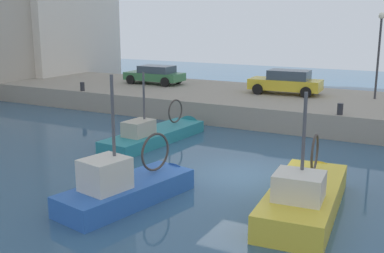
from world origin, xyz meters
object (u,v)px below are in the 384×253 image
Objects in this scene: parked_car_green at (155,74)px; mooring_bollard_mid at (82,87)px; fishing_boat_blue at (134,195)px; fishing_boat_teal at (160,138)px; fishing_boat_yellow at (306,204)px; parked_car_yellow at (286,82)px; quay_streetlamp at (380,41)px; mooring_bollard_south at (340,109)px.

parked_car_green is 5.45m from mooring_bollard_mid.
fishing_boat_blue is 7.63m from fishing_boat_teal.
parked_car_green reaches higher than mooring_bollard_mid.
fishing_boat_yellow is 19.32m from mooring_bollard_mid.
parked_car_yellow is 12.76m from mooring_bollard_mid.
quay_streetlamp reaches higher than fishing_boat_yellow.
fishing_boat_yellow reaches higher than mooring_bollard_south.
fishing_boat_teal is 9.72m from fishing_boat_yellow.
fishing_boat_blue reaches higher than mooring_bollard_south.
fishing_boat_yellow is at bearing -118.48° from mooring_bollard_mid.
fishing_boat_teal is at bearing 120.05° from mooring_bollard_south.
fishing_boat_blue is 0.89× the size of fishing_boat_yellow.
fishing_boat_yellow reaches higher than parked_car_green.
fishing_boat_yellow is at bearing -68.54° from fishing_boat_blue.
quay_streetlamp reaches higher than parked_car_green.
quay_streetlamp reaches higher than fishing_boat_teal.
parked_car_yellow is (16.08, 0.11, 1.79)m from fishing_boat_blue.
mooring_bollard_south is (4.32, -7.48, 1.38)m from fishing_boat_teal.
fishing_boat_yellow is 1.55× the size of parked_car_green.
parked_car_yellow is at bearing 0.39° from fishing_boat_blue.
mooring_bollard_mid is at bearing 61.52° from fishing_boat_yellow.
parked_car_yellow is (9.22, -3.25, 1.85)m from fishing_boat_teal.
quay_streetlamp reaches higher than parked_car_yellow.
fishing_boat_blue reaches higher than fishing_boat_teal.
quay_streetlamp is at bearing -87.11° from parked_car_green.
fishing_boat_teal is 12.79× the size of mooring_bollard_south.
fishing_boat_yellow reaches higher than parked_car_yellow.
parked_car_yellow is 7.93× the size of mooring_bollard_mid.
fishing_boat_blue is 0.81× the size of fishing_boat_teal.
fishing_boat_blue is at bearing 111.46° from fishing_boat_yellow.
parked_car_green is at bearing 46.04° from fishing_boat_yellow.
mooring_bollard_mid is (0.00, 16.00, 0.00)m from mooring_bollard_south.
parked_car_green reaches higher than mooring_bollard_south.
fishing_boat_blue is 18.81m from parked_car_green.
fishing_boat_teal is 9.66m from mooring_bollard_mid.
fishing_boat_yellow is at bearing -159.87° from parked_car_yellow.
mooring_bollard_mid is (11.18, 11.89, 1.32)m from fishing_boat_blue.
fishing_boat_yellow is 1.47× the size of parked_car_yellow.
parked_car_green is 0.95× the size of parked_car_yellow.
quay_streetlamp reaches higher than fishing_boat_blue.
fishing_boat_yellow is at bearing -120.03° from fishing_boat_teal.
mooring_bollard_mid is (9.19, 16.94, 1.37)m from fishing_boat_yellow.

